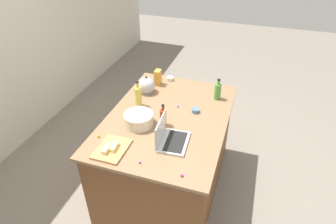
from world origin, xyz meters
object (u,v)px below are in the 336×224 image
Objects in this scene: butter_stick_left at (114,147)px; ramekin_small at (196,111)px; bottle_oil at (138,96)px; butter_stick_right at (107,149)px; bottle_soy at (163,117)px; mixing_bowl_large at (139,119)px; bottle_olive at (218,91)px; cutting_board at (112,149)px; kettle at (147,85)px; ramekin_medium at (170,79)px; candy_bag at (158,77)px; laptop at (170,138)px.

butter_stick_left is 1.52× the size of ramekin_small.
butter_stick_right is at bearing -177.59° from bottle_oil.
mixing_bowl_large is at bearing 107.42° from bottle_soy.
bottle_soy reaches higher than mixing_bowl_large.
bottle_olive is at bearing -32.24° from butter_stick_right.
butter_stick_left is at bearing 146.30° from ramekin_small.
bottle_olive reaches higher than mixing_bowl_large.
bottle_soy is 0.70× the size of cutting_board.
butter_stick_left is 0.87m from ramekin_small.
bottle_olive is 1.05× the size of bottle_soy.
bottle_oil is 1.25× the size of kettle.
butter_stick_left is at bearing -174.15° from kettle.
bottle_olive is at bearing -32.61° from bottle_soy.
bottle_oil is 0.62m from ramekin_medium.
bottle_oil is at bearing 55.44° from bottle_soy.
butter_stick_right is at bearing 148.21° from bottle_soy.
bottle_soy is at bearing -72.58° from mixing_bowl_large.
bottle_olive is 0.68m from candy_bag.
ramekin_small is 0.91× the size of ramekin_medium.
kettle is (0.27, 0.02, -0.03)m from bottle_oil.
bottle_oil reaches higher than bottle_olive.
ramekin_small is (0.29, -0.23, -0.07)m from bottle_soy.
bottle_oil is 0.67m from butter_stick_left.
butter_stick_right is at bearing 179.85° from candy_bag.
mixing_bowl_large is 0.43m from butter_stick_right.
bottle_olive is 0.74m from kettle.
candy_bag is at bearing 2.12° from butter_stick_left.
bottle_oil is at bearing 46.80° from laptop.
bottle_soy reaches higher than butter_stick_left.
mixing_bowl_large is 0.88m from bottle_olive.
mixing_bowl_large is 3.68× the size of ramekin_small.
ramekin_medium is (1.27, -0.08, 0.01)m from cutting_board.
ramekin_medium is (1.31, -0.10, -0.02)m from butter_stick_right.
laptop is 1.22× the size of mixing_bowl_large.
mixing_bowl_large is 2.42× the size of butter_stick_left.
cutting_board is at bearing 176.48° from ramekin_medium.
bottle_olive is 0.84× the size of bottle_oil.
mixing_bowl_large is at bearing 138.51° from bottle_olive.
bottle_olive reaches higher than candy_bag.
bottle_oil reaches higher than mixing_bowl_large.
ramekin_medium is at bearing 13.45° from bottle_soy.
kettle is 0.70× the size of cutting_board.
bottle_oil is (0.29, 0.13, 0.05)m from mixing_bowl_large.
kettle is 0.62m from ramekin_small.
butter_stick_left is at bearing -80.81° from cutting_board.
kettle reaches higher than ramekin_medium.
cutting_board is 2.79× the size of butter_stick_left.
bottle_oil reaches higher than butter_stick_left.
kettle is at bearing 164.56° from candy_bag.
butter_stick_left is (-0.94, -0.10, -0.04)m from kettle.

